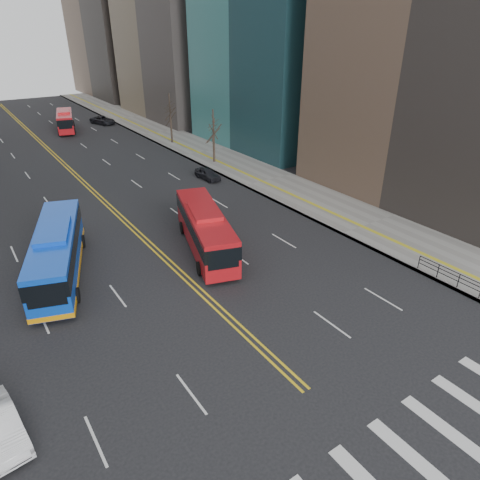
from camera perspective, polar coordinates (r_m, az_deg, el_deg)
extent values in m
plane|color=black|center=(20.20, 19.60, -26.99)|extent=(220.00, 220.00, 0.00)
cube|color=slate|center=(60.31, -4.72, 11.66)|extent=(7.00, 130.00, 0.15)
cube|color=silver|center=(20.87, 21.79, -25.13)|extent=(0.70, 4.00, 0.01)
cube|color=silver|center=(22.35, 25.58, -21.69)|extent=(0.70, 4.00, 0.01)
cube|color=silver|center=(23.97, 28.73, -18.62)|extent=(0.70, 4.00, 0.01)
cube|color=gold|center=(63.65, -23.64, 10.27)|extent=(0.15, 100.00, 0.01)
cube|color=gold|center=(63.72, -23.29, 10.36)|extent=(0.15, 100.00, 0.01)
cube|color=black|center=(31.63, 27.30, -4.08)|extent=(0.04, 6.00, 0.04)
cylinder|color=black|center=(31.87, 27.11, -4.86)|extent=(0.06, 0.06, 1.00)
cylinder|color=black|center=(32.45, 24.89, -3.78)|extent=(0.06, 0.06, 1.00)
cylinder|color=black|center=(33.08, 22.75, -2.73)|extent=(0.06, 0.06, 1.00)
cylinder|color=#32251F|center=(54.97, -3.50, 12.00)|extent=(0.28, 0.28, 3.50)
cylinder|color=#32251F|center=(65.26, -9.13, 14.22)|extent=(0.28, 0.28, 3.75)
cube|color=blue|center=(32.05, -23.17, -1.44)|extent=(6.28, 12.35, 2.90)
cube|color=black|center=(31.81, -23.35, -0.54)|extent=(6.35, 12.38, 1.04)
cube|color=blue|center=(31.41, -23.67, 1.05)|extent=(3.28, 4.68, 0.40)
cube|color=orange|center=(32.62, -22.78, -3.37)|extent=(6.35, 12.38, 0.35)
cylinder|color=black|center=(29.57, -25.82, -7.41)|extent=(0.60, 1.04, 1.00)
cylinder|color=black|center=(29.13, -20.94, -6.91)|extent=(0.60, 1.04, 1.00)
cylinder|color=black|center=(36.28, -24.22, -0.67)|extent=(0.60, 1.04, 1.00)
cylinder|color=black|center=(35.92, -20.27, -0.18)|extent=(0.60, 1.04, 1.00)
cube|color=#B11218|center=(32.83, -4.66, 1.41)|extent=(5.64, 11.16, 2.83)
cube|color=black|center=(32.59, -4.70, 2.29)|extent=(5.71, 11.20, 1.02)
cube|color=#B11218|center=(32.21, -4.76, 3.84)|extent=(3.04, 4.24, 0.40)
cylinder|color=black|center=(30.18, -5.42, -3.79)|extent=(0.59, 1.04, 1.00)
cylinder|color=black|center=(30.67, -0.87, -3.12)|extent=(0.59, 1.04, 1.00)
cylinder|color=black|center=(36.29, -7.71, 1.63)|extent=(0.59, 1.04, 1.00)
cylinder|color=black|center=(36.70, -3.90, 2.12)|extent=(0.59, 1.04, 1.00)
cube|color=#B11218|center=(78.15, -22.27, 14.53)|extent=(4.64, 10.36, 2.59)
cube|color=black|center=(78.06, -22.33, 14.90)|extent=(4.70, 10.39, 0.94)
cube|color=#B11218|center=(77.91, -22.45, 15.52)|extent=(2.63, 3.87, 0.40)
cylinder|color=black|center=(75.24, -22.98, 13.08)|extent=(0.53, 1.04, 1.00)
cylinder|color=black|center=(75.18, -21.21, 13.38)|extent=(0.53, 1.04, 1.00)
cylinder|color=black|center=(81.57, -22.96, 14.03)|extent=(0.53, 1.04, 1.00)
cylinder|color=black|center=(81.52, -21.32, 14.30)|extent=(0.53, 1.04, 1.00)
imported|color=silver|center=(22.11, -29.38, -20.80)|extent=(1.99, 4.39, 1.40)
imported|color=black|center=(49.11, -4.35, 8.79)|extent=(1.73, 3.82, 1.27)
imported|color=black|center=(81.58, -17.83, 14.97)|extent=(3.87, 5.41, 1.37)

